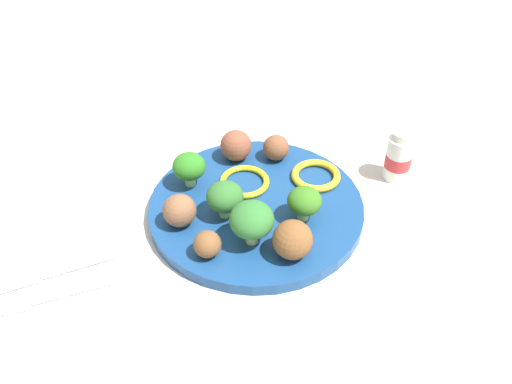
% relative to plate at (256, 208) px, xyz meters
% --- Properties ---
extents(ground_plane, '(4.00, 4.00, 0.00)m').
position_rel_plate_xyz_m(ground_plane, '(0.00, 0.00, -0.01)').
color(ground_plane, beige).
extents(plate, '(0.28, 0.28, 0.02)m').
position_rel_plate_xyz_m(plate, '(0.00, 0.00, 0.00)').
color(plate, navy).
rests_on(plate, ground_plane).
extents(broccoli_floret_front_right, '(0.05, 0.05, 0.05)m').
position_rel_plate_xyz_m(broccoli_floret_front_right, '(0.04, 0.01, 0.04)').
color(broccoli_floret_front_right, '#92CB73').
rests_on(broccoli_floret_front_right, plate).
extents(broccoli_floret_back_left, '(0.05, 0.05, 0.06)m').
position_rel_plate_xyz_m(broccoli_floret_back_left, '(0.03, 0.06, 0.04)').
color(broccoli_floret_back_left, '#A9CC77').
rests_on(broccoli_floret_back_left, plate).
extents(broccoli_floret_mid_right, '(0.04, 0.04, 0.05)m').
position_rel_plate_xyz_m(broccoli_floret_mid_right, '(-0.05, 0.05, 0.04)').
color(broccoli_floret_mid_right, '#ABCD7F').
rests_on(broccoli_floret_mid_right, plate).
extents(broccoli_floret_mid_left, '(0.04, 0.04, 0.05)m').
position_rel_plate_xyz_m(broccoli_floret_mid_left, '(0.07, -0.07, 0.04)').
color(broccoli_floret_mid_left, '#A5CF77').
rests_on(broccoli_floret_mid_left, plate).
extents(meatball_mid_left, '(0.03, 0.03, 0.03)m').
position_rel_plate_xyz_m(meatball_mid_left, '(0.09, 0.06, 0.02)').
color(meatball_mid_left, brown).
rests_on(meatball_mid_left, plate).
extents(meatball_mid_right, '(0.04, 0.04, 0.04)m').
position_rel_plate_xyz_m(meatball_mid_right, '(0.10, -0.00, 0.03)').
color(meatball_mid_right, brown).
rests_on(meatball_mid_right, plate).
extents(meatball_center, '(0.04, 0.04, 0.04)m').
position_rel_plate_xyz_m(meatball_center, '(-0.06, -0.08, 0.03)').
color(meatball_center, brown).
rests_on(meatball_center, plate).
extents(meatball_front_right, '(0.05, 0.05, 0.05)m').
position_rel_plate_xyz_m(meatball_front_right, '(-0.01, 0.10, 0.03)').
color(meatball_front_right, brown).
rests_on(meatball_front_right, plate).
extents(meatball_front_left, '(0.04, 0.04, 0.04)m').
position_rel_plate_xyz_m(meatball_front_left, '(-0.01, -0.10, 0.03)').
color(meatball_front_left, brown).
rests_on(meatball_front_left, plate).
extents(pepper_ring_back_left, '(0.10, 0.10, 0.01)m').
position_rel_plate_xyz_m(pepper_ring_back_left, '(0.00, -0.04, 0.01)').
color(pepper_ring_back_left, yellow).
rests_on(pepper_ring_back_left, plate).
extents(pepper_ring_near_rim, '(0.09, 0.09, 0.01)m').
position_rel_plate_xyz_m(pepper_ring_near_rim, '(-0.10, -0.02, 0.01)').
color(pepper_ring_near_rim, yellow).
rests_on(pepper_ring_near_rim, plate).
extents(napkin, '(0.18, 0.13, 0.01)m').
position_rel_plate_xyz_m(napkin, '(0.26, 0.03, -0.01)').
color(napkin, white).
rests_on(napkin, ground_plane).
extents(fork, '(0.12, 0.02, 0.01)m').
position_rel_plate_xyz_m(fork, '(0.27, 0.05, -0.00)').
color(fork, silver).
rests_on(fork, napkin).
extents(knife, '(0.15, 0.02, 0.01)m').
position_rel_plate_xyz_m(knife, '(0.26, 0.02, -0.00)').
color(knife, silver).
rests_on(knife, napkin).
extents(yogurt_bottle, '(0.04, 0.04, 0.08)m').
position_rel_plate_xyz_m(yogurt_bottle, '(-0.21, -0.00, 0.03)').
color(yogurt_bottle, white).
rests_on(yogurt_bottle, ground_plane).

